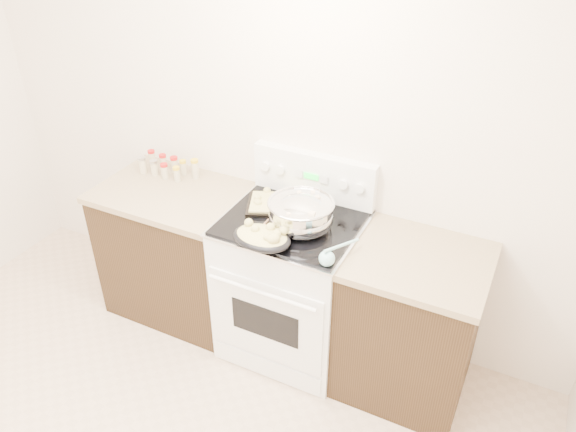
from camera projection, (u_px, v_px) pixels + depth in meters
The scene contains 10 objects.
room_shell at pixel (0, 212), 1.79m from camera, with size 4.10×3.60×2.75m.
counter_left at pixel (180, 250), 3.72m from camera, with size 0.93×0.67×0.92m.
counter_right at pixel (410, 323), 3.14m from camera, with size 0.73×0.67×0.92m.
kitchen_range at pixel (292, 283), 3.39m from camera, with size 0.78×0.73×1.22m.
mixing_bowl at pixel (301, 215), 3.04m from camera, with size 0.37×0.37×0.21m.
roasting_pan at pixel (262, 237), 2.92m from camera, with size 0.33×0.24×0.11m.
baking_sheet at pixel (279, 203), 3.26m from camera, with size 0.46×0.39×0.06m.
wooden_spoon at pixel (254, 235), 3.00m from camera, with size 0.04×0.25×0.04m.
blue_ladle at pixel (329, 257), 2.80m from camera, with size 0.13×0.27×0.10m.
spice_jars at pixel (167, 166), 3.62m from camera, with size 0.40×0.16×0.13m.
Camera 1 is at (1.50, -0.95, 2.66)m, focal length 35.00 mm.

